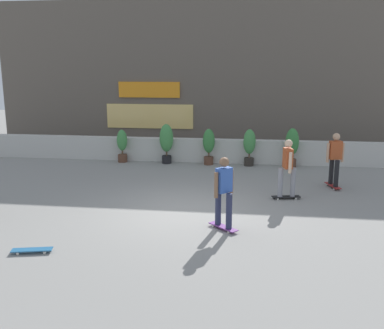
% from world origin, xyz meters
% --- Properties ---
extents(ground_plane, '(48.00, 48.00, 0.00)m').
position_xyz_m(ground_plane, '(0.00, 0.00, 0.00)').
color(ground_plane, gray).
extents(planter_wall, '(18.00, 0.40, 0.90)m').
position_xyz_m(planter_wall, '(0.00, 6.00, 0.45)').
color(planter_wall, beige).
rests_on(planter_wall, ground).
extents(building_backdrop, '(20.00, 2.08, 6.50)m').
position_xyz_m(building_backdrop, '(-0.00, 10.00, 3.25)').
color(building_backdrop, '#60564C').
rests_on(building_backdrop, ground).
extents(potted_plant_0, '(0.40, 0.40, 1.26)m').
position_xyz_m(potted_plant_0, '(-3.26, 5.55, 0.69)').
color(potted_plant_0, brown).
rests_on(potted_plant_0, ground).
extents(potted_plant_1, '(0.52, 0.52, 1.51)m').
position_xyz_m(potted_plant_1, '(-1.52, 5.55, 0.88)').
color(potted_plant_1, black).
rests_on(potted_plant_1, ground).
extents(potted_plant_2, '(0.45, 0.45, 1.36)m').
position_xyz_m(potted_plant_2, '(0.10, 5.55, 0.77)').
color(potted_plant_2, brown).
rests_on(potted_plant_2, ground).
extents(potted_plant_3, '(0.45, 0.45, 1.37)m').
position_xyz_m(potted_plant_3, '(1.61, 5.55, 0.78)').
color(potted_plant_3, '#2D2823').
rests_on(potted_plant_3, ground).
extents(potted_plant_4, '(0.48, 0.48, 1.44)m').
position_xyz_m(potted_plant_4, '(3.16, 5.55, 0.83)').
color(potted_plant_4, brown).
rests_on(potted_plant_4, ground).
extents(skater_foreground, '(0.54, 0.82, 1.70)m').
position_xyz_m(skater_foreground, '(4.21, 2.83, 0.94)').
color(skater_foreground, maroon).
rests_on(skater_foreground, ground).
extents(skater_far_right, '(0.72, 0.69, 1.70)m').
position_xyz_m(skater_far_right, '(1.08, -1.18, 0.94)').
color(skater_far_right, '#72338C').
rests_on(skater_far_right, ground).
extents(skater_by_wall_left, '(0.82, 0.55, 1.70)m').
position_xyz_m(skater_by_wall_left, '(2.69, 1.43, 0.94)').
color(skater_by_wall_left, black).
rests_on(skater_by_wall_left, ground).
extents(skateboard_near_camera, '(0.82, 0.38, 0.08)m').
position_xyz_m(skateboard_near_camera, '(-2.65, -2.99, 0.06)').
color(skateboard_near_camera, '#266699').
rests_on(skateboard_near_camera, ground).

